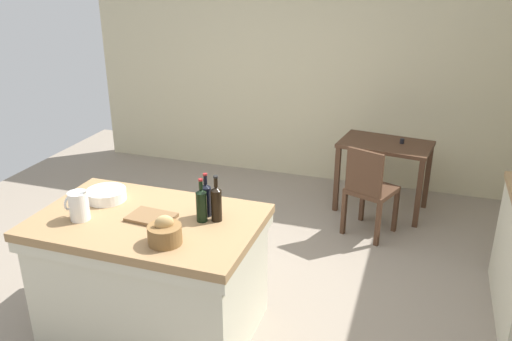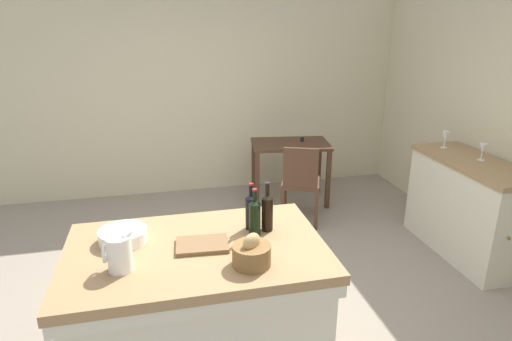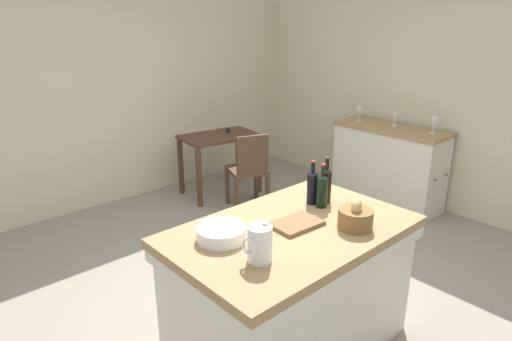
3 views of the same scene
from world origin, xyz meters
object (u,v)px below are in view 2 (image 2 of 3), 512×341
at_px(wine_bottle_dark, 267,211).
at_px(wine_glass_left, 483,149).
at_px(island_table, 199,305).
at_px(wine_glass_middle, 445,136).
at_px(pitcher, 119,253).
at_px(wooden_chair, 301,182).
at_px(side_cabinet, 468,208).
at_px(writing_desk, 290,153).
at_px(wine_bottle_amber, 251,211).
at_px(wine_bottle_green, 255,216).
at_px(cutting_board, 202,245).
at_px(bread_basket, 252,254).
at_px(wash_bowl, 123,236).

bearing_deg(wine_bottle_dark, wine_glass_left, 20.11).
height_order(island_table, wine_glass_middle, wine_glass_middle).
bearing_deg(island_table, pitcher, -159.33).
relative_size(pitcher, wine_bottle_dark, 0.74).
relative_size(wooden_chair, wine_glass_middle, 5.37).
xyz_separation_m(side_cabinet, wine_bottle_dark, (-2.14, -0.79, 0.54)).
xyz_separation_m(writing_desk, wine_glass_middle, (1.24, -1.11, 0.41)).
xyz_separation_m(wine_bottle_amber, wine_bottle_green, (0.00, -0.08, -0.00)).
xyz_separation_m(cutting_board, wine_glass_middle, (2.54, 1.36, 0.15)).
bearing_deg(cutting_board, wooden_chair, 56.30).
xyz_separation_m(island_table, side_cabinet, (2.60, 0.91, -0.01)).
bearing_deg(bread_basket, wine_glass_middle, 35.00).
bearing_deg(wine_glass_middle, island_table, -152.30).
bearing_deg(wine_glass_middle, wine_bottle_amber, -151.71).
xyz_separation_m(wine_glass_left, wine_glass_middle, (-0.08, 0.43, 0.01)).
height_order(bread_basket, cutting_board, bread_basket).
bearing_deg(wine_glass_left, cutting_board, -160.54).
bearing_deg(writing_desk, wine_bottle_amber, -112.97).
bearing_deg(wine_bottle_green, wine_bottle_dark, 23.56).
xyz_separation_m(side_cabinet, wash_bowl, (-3.01, -0.75, 0.45)).
bearing_deg(wine_bottle_dark, pitcher, -162.53).
distance_m(island_table, wine_glass_left, 2.87).
height_order(writing_desk, wine_bottle_green, wine_bottle_green).
height_order(side_cabinet, writing_desk, side_cabinet).
xyz_separation_m(wash_bowl, wine_bottle_dark, (0.87, -0.04, 0.09)).
xyz_separation_m(wine_bottle_dark, wine_bottle_amber, (-0.09, 0.04, -0.01)).
relative_size(writing_desk, bread_basket, 4.62).
bearing_deg(wine_bottle_amber, wine_bottle_green, -87.11).
relative_size(wash_bowl, wine_bottle_amber, 0.93).
relative_size(wine_bottle_dark, wine_bottle_green, 1.06).
bearing_deg(wooden_chair, bread_basket, -115.26).
bearing_deg(wine_glass_left, writing_desk, 130.49).
relative_size(bread_basket, cutting_board, 0.69).
bearing_deg(wine_bottle_green, cutting_board, -166.19).
bearing_deg(writing_desk, island_table, -118.54).
relative_size(island_table, wine_bottle_amber, 4.94).
xyz_separation_m(wooden_chair, wine_bottle_green, (-0.90, -1.77, 0.51)).
bearing_deg(wine_glass_middle, bread_basket, -145.00).
bearing_deg(bread_basket, wash_bowl, 148.55).
distance_m(wash_bowl, wine_bottle_green, 0.79).
height_order(wine_glass_left, wine_glass_middle, wine_glass_middle).
bearing_deg(cutting_board, wash_bowl, 159.96).
bearing_deg(pitcher, writing_desk, 56.24).
bearing_deg(side_cabinet, cutting_board, -160.39).
distance_m(wooden_chair, wine_glass_middle, 1.50).
height_order(cutting_board, wine_bottle_dark, wine_bottle_dark).
xyz_separation_m(side_cabinet, wine_glass_middle, (-0.02, 0.44, 0.57)).
distance_m(wine_glass_left, wine_glass_middle, 0.44).
bearing_deg(bread_basket, side_cabinet, 26.74).
xyz_separation_m(cutting_board, wine_glass_left, (2.62, 0.93, 0.14)).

